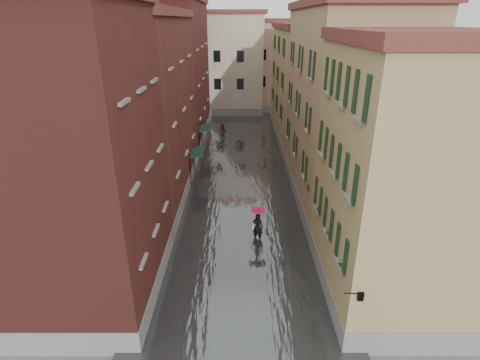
{
  "coord_description": "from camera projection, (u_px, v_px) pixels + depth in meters",
  "views": [
    {
      "loc": [
        -0.07,
        -16.92,
        12.31
      ],
      "look_at": [
        -0.06,
        4.76,
        3.0
      ],
      "focal_mm": 28.0,
      "sensor_mm": 36.0,
      "label": 1
    }
  ],
  "objects": [
    {
      "name": "ground",
      "position": [
        241.0,
        265.0,
        20.4
      ],
      "size": [
        120.0,
        120.0,
        0.0
      ],
      "primitive_type": "plane",
      "color": "#515254",
      "rests_on": "ground"
    },
    {
      "name": "floodwater",
      "position": [
        241.0,
        173.0,
        32.31
      ],
      "size": [
        10.0,
        60.0,
        0.2
      ],
      "primitive_type": "cube",
      "color": "#414548",
      "rests_on": "ground"
    },
    {
      "name": "building_left_near",
      "position": [
        78.0,
        167.0,
        16.0
      ],
      "size": [
        6.0,
        8.0,
        13.0
      ],
      "primitive_type": "cube",
      "color": "maroon",
      "rests_on": "ground"
    },
    {
      "name": "building_left_mid",
      "position": [
        141.0,
        114.0,
        26.2
      ],
      "size": [
        6.0,
        14.0,
        12.5
      ],
      "primitive_type": "cube",
      "color": "#5C2D1D",
      "rests_on": "ground"
    },
    {
      "name": "building_left_far",
      "position": [
        175.0,
        74.0,
        39.69
      ],
      "size": [
        6.0,
        16.0,
        14.0
      ],
      "primitive_type": "cube",
      "color": "maroon",
      "rests_on": "ground"
    },
    {
      "name": "building_right_near",
      "position": [
        402.0,
        183.0,
        16.3
      ],
      "size": [
        6.0,
        8.0,
        11.5
      ],
      "primitive_type": "cube",
      "color": "tan",
      "rests_on": "ground"
    },
    {
      "name": "building_right_mid",
      "position": [
        341.0,
        110.0,
        26.11
      ],
      "size": [
        6.0,
        14.0,
        13.0
      ],
      "primitive_type": "cube",
      "color": "#9B7E5E",
      "rests_on": "ground"
    },
    {
      "name": "building_right_far",
      "position": [
        305.0,
        86.0,
        40.19
      ],
      "size": [
        6.0,
        16.0,
        11.5
      ],
      "primitive_type": "cube",
      "color": "tan",
      "rests_on": "ground"
    },
    {
      "name": "building_end_cream",
      "position": [
        219.0,
        64.0,
        52.76
      ],
      "size": [
        12.0,
        9.0,
        13.0
      ],
      "primitive_type": "cube",
      "color": "beige",
      "rests_on": "ground"
    },
    {
      "name": "building_end_pink",
      "position": [
        281.0,
        67.0,
        54.8
      ],
      "size": [
        10.0,
        9.0,
        12.0
      ],
      "primitive_type": "cube",
      "color": "tan",
      "rests_on": "ground"
    },
    {
      "name": "awning_near",
      "position": [
        197.0,
        153.0,
        30.11
      ],
      "size": [
        1.09,
        2.72,
        2.8
      ],
      "color": "#153023",
      "rests_on": "ground"
    },
    {
      "name": "awning_far",
      "position": [
        205.0,
        128.0,
        36.83
      ],
      "size": [
        1.09,
        2.97,
        2.8
      ],
      "color": "#153023",
      "rests_on": "ground"
    },
    {
      "name": "wall_lantern",
      "position": [
        360.0,
        295.0,
        13.7
      ],
      "size": [
        0.71,
        0.22,
        0.35
      ],
      "color": "black",
      "rests_on": "ground"
    },
    {
      "name": "window_planters",
      "position": [
        325.0,
        216.0,
        18.25
      ],
      "size": [
        0.59,
        8.39,
        0.84
      ],
      "color": "brown",
      "rests_on": "ground"
    },
    {
      "name": "pedestrian_main",
      "position": [
        258.0,
        223.0,
        22.19
      ],
      "size": [
        0.91,
        0.91,
        2.06
      ],
      "color": "black",
      "rests_on": "ground"
    },
    {
      "name": "pedestrian_far",
      "position": [
        223.0,
        132.0,
        41.28
      ],
      "size": [
        1.01,
        0.85,
        1.84
      ],
      "primitive_type": "imported",
      "rotation": [
        0.0,
        0.0,
        -0.19
      ],
      "color": "black",
      "rests_on": "ground"
    }
  ]
}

